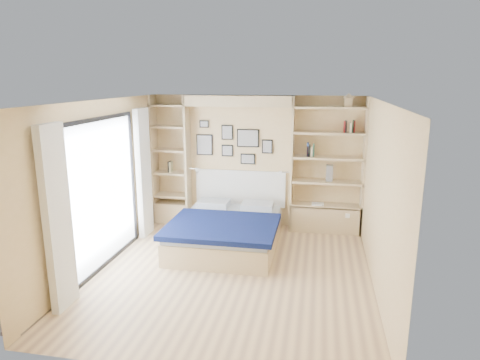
# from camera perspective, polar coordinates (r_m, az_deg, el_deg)

# --- Properties ---
(ground) EXTENTS (4.50, 4.50, 0.00)m
(ground) POSITION_cam_1_polar(r_m,az_deg,el_deg) (6.46, -1.01, -12.29)
(ground) COLOR #DBB781
(ground) RESTS_ON ground
(room_shell) EXTENTS (4.50, 4.50, 4.50)m
(room_shell) POSITION_cam_1_polar(r_m,az_deg,el_deg) (7.59, -1.59, 0.27)
(room_shell) COLOR #DFBC84
(room_shell) RESTS_ON ground
(bed) EXTENTS (1.76, 2.33, 1.07)m
(bed) POSITION_cam_1_polar(r_m,az_deg,el_deg) (7.32, -1.74, -6.76)
(bed) COLOR #D0B383
(bed) RESTS_ON ground
(photo_gallery) EXTENTS (1.48, 0.02, 0.82)m
(photo_gallery) POSITION_cam_1_polar(r_m,az_deg,el_deg) (8.18, -1.03, 4.99)
(photo_gallery) COLOR black
(photo_gallery) RESTS_ON ground
(reading_lamps) EXTENTS (1.92, 0.12, 0.15)m
(reading_lamps) POSITION_cam_1_polar(r_m,az_deg,el_deg) (8.02, -0.27, 1.17)
(reading_lamps) COLOR silver
(reading_lamps) RESTS_ON ground
(shelf_decor) EXTENTS (3.47, 0.23, 2.03)m
(shelf_decor) POSITION_cam_1_polar(r_m,az_deg,el_deg) (7.85, 10.44, 5.09)
(shelf_decor) COLOR #A51E1E
(shelf_decor) RESTS_ON ground
(deck) EXTENTS (3.20, 4.00, 0.05)m
(deck) POSITION_cam_1_polar(r_m,az_deg,el_deg) (7.95, -27.69, -8.84)
(deck) COLOR #6E6151
(deck) RESTS_ON ground
(deck_chair) EXTENTS (0.73, 0.95, 0.84)m
(deck_chair) POSITION_cam_1_polar(r_m,az_deg,el_deg) (7.98, -26.44, -5.54)
(deck_chair) COLOR tan
(deck_chair) RESTS_ON ground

